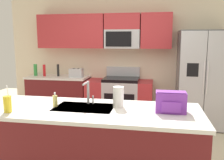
{
  "coord_description": "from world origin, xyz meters",
  "views": [
    {
      "loc": [
        0.67,
        -3.11,
        1.67
      ],
      "look_at": [
        -0.01,
        0.6,
        1.05
      ],
      "focal_mm": 39.05,
      "sensor_mm": 36.0,
      "label": 1
    }
  ],
  "objects_px": {
    "range_oven": "(119,99)",
    "backpack": "(171,101)",
    "drink_cup_yellow": "(8,104)",
    "paper_towel_roll": "(118,97)",
    "bottle_red": "(44,70)",
    "bottle_green": "(36,70)",
    "toaster": "(76,73)",
    "refrigerator": "(201,79)",
    "soap_dispenser": "(55,101)",
    "pepper_mill": "(58,70)",
    "sink_faucet": "(88,91)"
  },
  "relations": [
    {
      "from": "range_oven",
      "to": "backpack",
      "type": "height_order",
      "value": "backpack"
    },
    {
      "from": "range_oven",
      "to": "drink_cup_yellow",
      "type": "distance_m",
      "value": 2.8
    },
    {
      "from": "paper_towel_roll",
      "to": "backpack",
      "type": "relative_size",
      "value": 0.75
    },
    {
      "from": "range_oven",
      "to": "bottle_red",
      "type": "height_order",
      "value": "bottle_red"
    },
    {
      "from": "drink_cup_yellow",
      "to": "backpack",
      "type": "xyz_separation_m",
      "value": [
        1.73,
        0.33,
        0.03
      ]
    },
    {
      "from": "bottle_red",
      "to": "drink_cup_yellow",
      "type": "height_order",
      "value": "drink_cup_yellow"
    },
    {
      "from": "bottle_green",
      "to": "backpack",
      "type": "distance_m",
      "value": 3.57
    },
    {
      "from": "toaster",
      "to": "backpack",
      "type": "relative_size",
      "value": 0.87
    },
    {
      "from": "bottle_red",
      "to": "paper_towel_roll",
      "type": "distance_m",
      "value": 2.89
    },
    {
      "from": "refrigerator",
      "to": "drink_cup_yellow",
      "type": "height_order",
      "value": "refrigerator"
    },
    {
      "from": "refrigerator",
      "to": "soap_dispenser",
      "type": "height_order",
      "value": "refrigerator"
    },
    {
      "from": "refrigerator",
      "to": "pepper_mill",
      "type": "relative_size",
      "value": 7.21
    },
    {
      "from": "sink_faucet",
      "to": "paper_towel_roll",
      "type": "height_order",
      "value": "sink_faucet"
    },
    {
      "from": "toaster",
      "to": "backpack",
      "type": "xyz_separation_m",
      "value": [
        1.82,
        -2.24,
        0.03
      ]
    },
    {
      "from": "backpack",
      "to": "sink_faucet",
      "type": "bearing_deg",
      "value": 170.84
    },
    {
      "from": "toaster",
      "to": "soap_dispenser",
      "type": "xyz_separation_m",
      "value": [
        0.5,
        -2.26,
        -0.02
      ]
    },
    {
      "from": "refrigerator",
      "to": "backpack",
      "type": "height_order",
      "value": "refrigerator"
    },
    {
      "from": "bottle_green",
      "to": "backpack",
      "type": "height_order",
      "value": "bottle_green"
    },
    {
      "from": "sink_faucet",
      "to": "paper_towel_roll",
      "type": "distance_m",
      "value": 0.39
    },
    {
      "from": "pepper_mill",
      "to": "bottle_red",
      "type": "relative_size",
      "value": 1.03
    },
    {
      "from": "drink_cup_yellow",
      "to": "paper_towel_roll",
      "type": "xyz_separation_m",
      "value": [
        1.14,
        0.42,
        0.03
      ]
    },
    {
      "from": "pepper_mill",
      "to": "soap_dispenser",
      "type": "relative_size",
      "value": 1.51
    },
    {
      "from": "pepper_mill",
      "to": "drink_cup_yellow",
      "type": "bearing_deg",
      "value": -78.81
    },
    {
      "from": "backpack",
      "to": "pepper_mill",
      "type": "bearing_deg",
      "value": 134.41
    },
    {
      "from": "soap_dispenser",
      "to": "pepper_mill",
      "type": "bearing_deg",
      "value": 111.86
    },
    {
      "from": "range_oven",
      "to": "toaster",
      "type": "distance_m",
      "value": 1.07
    },
    {
      "from": "soap_dispenser",
      "to": "bottle_green",
      "type": "bearing_deg",
      "value": 122.22
    },
    {
      "from": "refrigerator",
      "to": "toaster",
      "type": "distance_m",
      "value": 2.52
    },
    {
      "from": "pepper_mill",
      "to": "bottle_green",
      "type": "height_order",
      "value": "pepper_mill"
    },
    {
      "from": "range_oven",
      "to": "sink_faucet",
      "type": "relative_size",
      "value": 4.82
    },
    {
      "from": "pepper_mill",
      "to": "bottle_red",
      "type": "height_order",
      "value": "pepper_mill"
    },
    {
      "from": "bottle_green",
      "to": "backpack",
      "type": "bearing_deg",
      "value": -39.41
    },
    {
      "from": "bottle_green",
      "to": "backpack",
      "type": "relative_size",
      "value": 0.79
    },
    {
      "from": "pepper_mill",
      "to": "range_oven",
      "type": "bearing_deg",
      "value": 0.11
    },
    {
      "from": "toaster",
      "to": "paper_towel_roll",
      "type": "xyz_separation_m",
      "value": [
        1.24,
        -2.15,
        0.03
      ]
    },
    {
      "from": "range_oven",
      "to": "sink_faucet",
      "type": "height_order",
      "value": "sink_faucet"
    },
    {
      "from": "range_oven",
      "to": "bottle_green",
      "type": "distance_m",
      "value": 1.94
    },
    {
      "from": "pepper_mill",
      "to": "paper_towel_roll",
      "type": "distance_m",
      "value": 2.75
    },
    {
      "from": "pepper_mill",
      "to": "drink_cup_yellow",
      "type": "xyz_separation_m",
      "value": [
        0.52,
        -2.62,
        -0.04
      ]
    },
    {
      "from": "pepper_mill",
      "to": "paper_towel_roll",
      "type": "xyz_separation_m",
      "value": [
        1.66,
        -2.2,
        -0.01
      ]
    },
    {
      "from": "toaster",
      "to": "bottle_red",
      "type": "xyz_separation_m",
      "value": [
        -0.71,
        -0.01,
        0.03
      ]
    },
    {
      "from": "bottle_green",
      "to": "drink_cup_yellow",
      "type": "distance_m",
      "value": 2.79
    },
    {
      "from": "drink_cup_yellow",
      "to": "bottle_red",
      "type": "bearing_deg",
      "value": 107.55
    },
    {
      "from": "refrigerator",
      "to": "pepper_mill",
      "type": "height_order",
      "value": "refrigerator"
    },
    {
      "from": "refrigerator",
      "to": "drink_cup_yellow",
      "type": "relative_size",
      "value": 6.23
    },
    {
      "from": "pepper_mill",
      "to": "bottle_red",
      "type": "xyz_separation_m",
      "value": [
        -0.29,
        -0.06,
        -0.0
      ]
    },
    {
      "from": "bottle_green",
      "to": "sink_faucet",
      "type": "xyz_separation_m",
      "value": [
        1.79,
        -2.11,
        0.04
      ]
    },
    {
      "from": "refrigerator",
      "to": "sink_faucet",
      "type": "height_order",
      "value": "refrigerator"
    },
    {
      "from": "toaster",
      "to": "sink_faucet",
      "type": "height_order",
      "value": "sink_faucet"
    },
    {
      "from": "soap_dispenser",
      "to": "paper_towel_roll",
      "type": "height_order",
      "value": "paper_towel_roll"
    }
  ]
}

